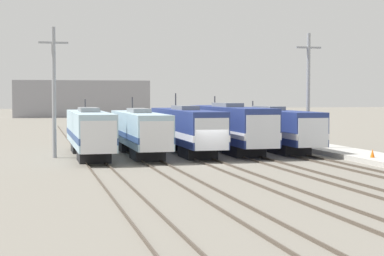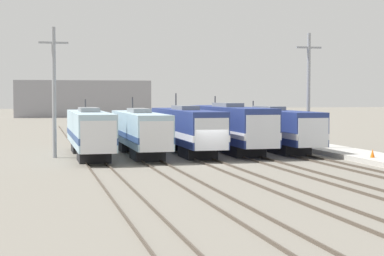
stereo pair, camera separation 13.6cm
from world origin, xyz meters
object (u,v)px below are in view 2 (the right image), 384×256
(catenary_tower_right, at_px, (308,91))
(locomotive_center, at_px, (187,129))
(locomotive_far_right, at_px, (270,127))
(locomotive_center_right, at_px, (229,126))
(locomotive_far_left, at_px, (90,132))
(traffic_cone, at_px, (372,153))
(locomotive_center_left, at_px, (140,131))
(catenary_tower_left, at_px, (54,90))

(catenary_tower_right, bearing_deg, locomotive_center, 174.08)
(locomotive_far_right, relative_size, catenary_tower_right, 1.90)
(locomotive_center_right, relative_size, catenary_tower_right, 1.80)
(locomotive_center, xyz_separation_m, locomotive_far_right, (8.42, 2.00, -0.05))
(locomotive_far_left, distance_m, traffic_cone, 22.39)
(locomotive_center_left, height_order, locomotive_far_right, locomotive_center_left)
(locomotive_far_right, bearing_deg, catenary_tower_left, -170.98)
(catenary_tower_left, xyz_separation_m, traffic_cone, (23.00, -9.55, -4.75))
(locomotive_center_left, bearing_deg, locomotive_far_left, -174.35)
(locomotive_center, xyz_separation_m, locomotive_center_right, (4.21, 1.27, 0.10))
(locomotive_far_right, xyz_separation_m, catenary_tower_left, (-19.64, -3.12, 3.38))
(locomotive_far_left, xyz_separation_m, catenary_tower_left, (-2.80, -0.02, 3.38))
(locomotive_far_right, height_order, catenary_tower_right, catenary_tower_right)
(locomotive_center_right, bearing_deg, catenary_tower_left, -171.19)
(locomotive_far_left, height_order, locomotive_center_right, locomotive_center_right)
(locomotive_center, relative_size, traffic_cone, 27.30)
(locomotive_center_right, xyz_separation_m, traffic_cone, (7.57, -11.94, -1.53))
(locomotive_far_right, height_order, catenary_tower_left, catenary_tower_left)
(locomotive_center_right, height_order, traffic_cone, locomotive_center_right)
(locomotive_center_left, bearing_deg, locomotive_center_right, 13.10)
(locomotive_center, bearing_deg, catenary_tower_right, -5.92)
(locomotive_far_left, bearing_deg, locomotive_center_left, 5.65)
(locomotive_center, height_order, locomotive_far_right, locomotive_center)
(locomotive_center_right, bearing_deg, locomotive_center_left, -166.90)
(locomotive_center_left, xyz_separation_m, locomotive_center_right, (8.42, 1.96, 0.20))
(locomotive_center_right, height_order, catenary_tower_left, catenary_tower_left)
(locomotive_far_right, bearing_deg, locomotive_center_right, -170.22)
(locomotive_center_right, relative_size, traffic_cone, 29.52)
(locomotive_center_left, height_order, locomotive_center_right, locomotive_center_right)
(locomotive_center_right, relative_size, catenary_tower_left, 1.80)
(locomotive_center_left, distance_m, locomotive_far_right, 12.91)
(locomotive_far_right, bearing_deg, traffic_cone, -75.15)
(locomotive_center_right, height_order, catenary_tower_right, catenary_tower_right)
(locomotive_far_left, distance_m, locomotive_center_right, 12.85)
(locomotive_far_right, distance_m, catenary_tower_right, 5.19)
(locomotive_far_right, bearing_deg, locomotive_center_left, -168.00)
(locomotive_far_left, xyz_separation_m, traffic_cone, (20.20, -9.57, -1.37))
(catenary_tower_left, distance_m, traffic_cone, 25.35)
(catenary_tower_left, height_order, traffic_cone, catenary_tower_left)
(locomotive_center_right, bearing_deg, locomotive_far_right, 9.78)
(traffic_cone, bearing_deg, locomotive_center_right, 122.36)
(catenary_tower_right, bearing_deg, locomotive_far_left, 179.95)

